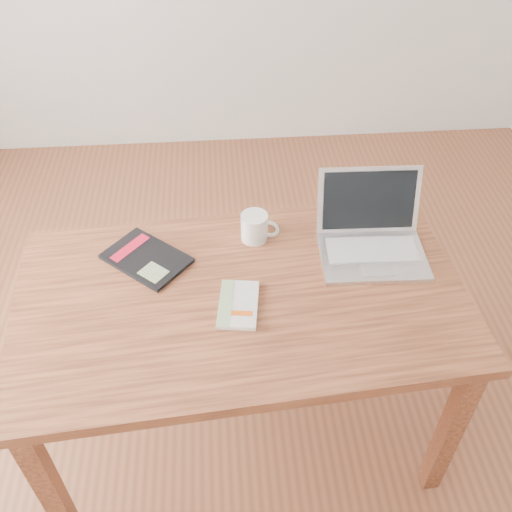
{
  "coord_description": "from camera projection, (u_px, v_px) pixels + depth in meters",
  "views": [
    {
      "loc": [
        -0.02,
        -1.32,
        2.03
      ],
      "look_at": [
        0.08,
        -0.06,
        0.85
      ],
      "focal_mm": 40.0,
      "sensor_mm": 36.0,
      "label": 1
    }
  ],
  "objects": [
    {
      "name": "room",
      "position": [
        194.0,
        94.0,
        1.42
      ],
      "size": [
        4.04,
        4.04,
        2.7
      ],
      "color": "brown",
      "rests_on": "ground"
    },
    {
      "name": "desk",
      "position": [
        242.0,
        313.0,
        1.81
      ],
      "size": [
        1.44,
        0.89,
        0.75
      ],
      "rotation": [
        0.0,
        0.0,
        0.08
      ],
      "color": "brown",
      "rests_on": "ground"
    },
    {
      "name": "white_guidebook",
      "position": [
        238.0,
        305.0,
        1.71
      ],
      "size": [
        0.14,
        0.2,
        0.02
      ],
      "rotation": [
        0.0,
        0.0,
        -0.13
      ],
      "color": "silver",
      "rests_on": "desk"
    },
    {
      "name": "black_guidebook",
      "position": [
        146.0,
        258.0,
        1.85
      ],
      "size": [
        0.32,
        0.31,
        0.01
      ],
      "rotation": [
        0.0,
        0.0,
        0.86
      ],
      "color": "black",
      "rests_on": "desk"
    },
    {
      "name": "laptop",
      "position": [
        371.0,
        236.0,
        1.87
      ],
      "size": [
        0.35,
        0.32,
        0.23
      ],
      "rotation": [
        0.0,
        0.0,
        -0.03
      ],
      "color": "silver",
      "rests_on": "desk"
    },
    {
      "name": "coffee_mug",
      "position": [
        255.0,
        227.0,
        1.9
      ],
      "size": [
        0.13,
        0.09,
        0.1
      ],
      "rotation": [
        0.0,
        0.0,
        -0.28
      ],
      "color": "white",
      "rests_on": "desk"
    }
  ]
}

